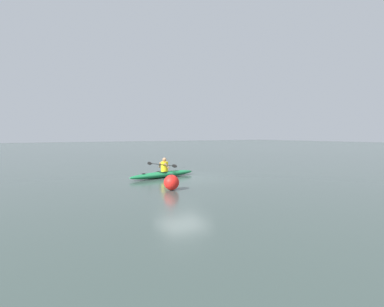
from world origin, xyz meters
TOP-DOWN VIEW (x-y plane):
  - ground_plane at (0.00, 0.00)m, footprint 160.00×160.00m
  - kayak at (0.75, -0.79)m, footprint 4.23×1.55m
  - kayaker at (0.67, -0.81)m, footprint 0.68×2.38m
  - mooring_buoy_white_far at (2.15, 2.84)m, footprint 0.63×0.63m

SIDE VIEW (x-z plane):
  - ground_plane at x=0.00m, z-range 0.00..0.00m
  - kayak at x=0.75m, z-range 0.00..0.32m
  - mooring_buoy_white_far at x=2.15m, z-range -0.02..0.65m
  - kayaker at x=0.67m, z-range 0.26..0.98m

